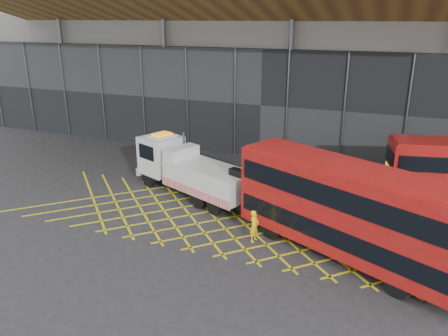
% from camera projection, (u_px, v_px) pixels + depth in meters
% --- Properties ---
extents(ground_plane, '(120.00, 120.00, 0.00)m').
position_uv_depth(ground_plane, '(164.00, 210.00, 24.23)').
color(ground_plane, '#272729').
extents(road_markings, '(27.96, 7.16, 0.01)m').
position_uv_depth(road_markings, '(260.00, 227.00, 22.26)').
color(road_markings, yellow).
rests_on(road_markings, ground_plane).
extents(construction_building, '(55.00, 23.97, 18.00)m').
position_uv_depth(construction_building, '(286.00, 32.00, 36.73)').
color(construction_building, gray).
rests_on(construction_building, ground_plane).
extents(recovery_truck, '(9.51, 5.37, 3.41)m').
position_uv_depth(recovery_truck, '(189.00, 170.00, 25.91)').
color(recovery_truck, black).
rests_on(recovery_truck, ground_plane).
extents(bus_towed, '(10.57, 6.75, 4.30)m').
position_uv_depth(bus_towed, '(347.00, 208.00, 18.81)').
color(bus_towed, '#9E0F0C').
rests_on(bus_towed, ground_plane).
extents(worker, '(0.47, 0.63, 1.57)m').
position_uv_depth(worker, '(254.00, 226.00, 20.70)').
color(worker, yellow).
rests_on(worker, ground_plane).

